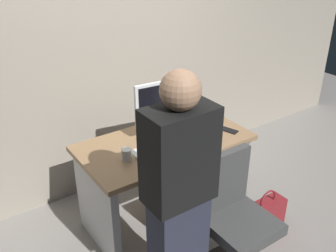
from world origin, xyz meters
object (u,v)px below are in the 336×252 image
object	(u,v)px
person_at_desk	(179,200)
mouse	(188,135)
cup_near_keyboard	(126,155)
keyboard	(158,147)
handbag	(266,214)
desk	(165,166)
book_stack	(201,112)
monitor	(166,104)
cell_phone	(229,130)
office_chair	(235,224)

from	to	relation	value
person_at_desk	mouse	xyz separation A→B (m)	(0.60, 0.70, -0.06)
cup_near_keyboard	mouse	bearing A→B (deg)	2.22
keyboard	handbag	distance (m)	1.10
mouse	desk	bearing A→B (deg)	161.70
desk	handbag	size ratio (longest dim) A/B	3.60
desk	keyboard	distance (m)	0.29
person_at_desk	book_stack	xyz separation A→B (m)	(0.91, 0.92, -0.03)
handbag	keyboard	bearing A→B (deg)	143.92
desk	person_at_desk	bearing A→B (deg)	-118.58
keyboard	monitor	bearing A→B (deg)	43.40
cell_phone	monitor	bearing A→B (deg)	130.73
person_at_desk	monitor	distance (m)	1.01
person_at_desk	keyboard	xyz separation A→B (m)	(0.30, 0.68, -0.07)
person_at_desk	handbag	world-z (taller)	person_at_desk
keyboard	book_stack	distance (m)	0.66
mouse	book_stack	size ratio (longest dim) A/B	0.50
mouse	monitor	bearing A→B (deg)	121.36
desk	keyboard	size ratio (longest dim) A/B	3.17
person_at_desk	cup_near_keyboard	world-z (taller)	person_at_desk
desk	monitor	distance (m)	0.52
monitor	cup_near_keyboard	distance (m)	0.56
office_chair	person_at_desk	bearing A→B (deg)	178.39
book_stack	cell_phone	xyz separation A→B (m)	(0.04, -0.33, -0.05)
keyboard	desk	bearing A→B (deg)	35.96
keyboard	handbag	bearing A→B (deg)	-34.76
cup_near_keyboard	handbag	size ratio (longest dim) A/B	0.24
person_at_desk	keyboard	distance (m)	0.75
handbag	book_stack	bearing A→B (deg)	98.16
mouse	handbag	xyz separation A→B (m)	(0.42, -0.54, -0.64)
person_at_desk	cup_near_keyboard	size ratio (longest dim) A/B	17.95
monitor	handbag	bearing A→B (deg)	-53.67
office_chair	cell_phone	world-z (taller)	office_chair
desk	office_chair	distance (m)	0.78
person_at_desk	mouse	size ratio (longest dim) A/B	16.39
keyboard	cell_phone	distance (m)	0.66
office_chair	mouse	distance (m)	0.80
person_at_desk	mouse	bearing A→B (deg)	49.06
monitor	mouse	bearing A→B (deg)	-58.64
office_chair	monitor	bearing A→B (deg)	88.53
cup_near_keyboard	desk	bearing A→B (deg)	12.36
monitor	cup_near_keyboard	xyz separation A→B (m)	(-0.48, -0.19, -0.21)
office_chair	cup_near_keyboard	distance (m)	0.91
keyboard	person_at_desk	bearing A→B (deg)	-112.49
keyboard	handbag	world-z (taller)	keyboard
book_stack	office_chair	bearing A→B (deg)	-114.87
monitor	cell_phone	distance (m)	0.58
person_at_desk	book_stack	distance (m)	1.30
cup_near_keyboard	handbag	bearing A→B (deg)	-27.43
mouse	cup_near_keyboard	world-z (taller)	cup_near_keyboard
monitor	cup_near_keyboard	size ratio (longest dim) A/B	5.92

